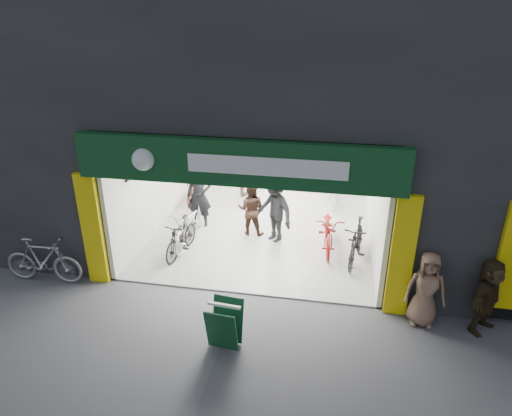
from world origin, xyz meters
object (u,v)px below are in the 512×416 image
(parked_bike, at_px, (43,260))
(sandwich_board, at_px, (225,324))
(pedestrian_near, at_px, (426,289))
(bike_left_front, at_px, (188,226))
(bike_right_front, at_px, (356,242))

(parked_bike, height_order, sandwich_board, parked_bike)
(pedestrian_near, bearing_deg, sandwich_board, -157.51)
(pedestrian_near, xyz_separation_m, sandwich_board, (-3.65, -1.36, -0.29))
(parked_bike, distance_m, pedestrian_near, 8.17)
(sandwich_board, bearing_deg, pedestrian_near, 25.45)
(bike_left_front, relative_size, pedestrian_near, 1.24)
(bike_right_front, distance_m, pedestrian_near, 2.54)
(parked_bike, xyz_separation_m, pedestrian_near, (8.17, 0.00, 0.23))
(bike_right_front, xyz_separation_m, sandwich_board, (-2.40, -3.56, -0.03))
(sandwich_board, bearing_deg, parked_bike, 168.25)
(bike_right_front, relative_size, pedestrian_near, 1.12)
(bike_left_front, height_order, parked_bike, parked_bike)
(parked_bike, relative_size, pedestrian_near, 1.16)
(bike_left_front, distance_m, parked_bike, 3.51)
(pedestrian_near, relative_size, sandwich_board, 1.75)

